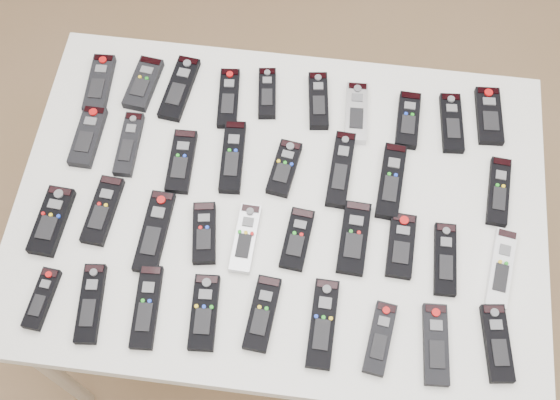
# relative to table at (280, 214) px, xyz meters

# --- Properties ---
(ground) EXTENTS (4.00, 4.00, 0.00)m
(ground) POSITION_rel_table_xyz_m (0.09, 0.14, -0.72)
(ground) COLOR olive
(ground) RESTS_ON ground
(table) EXTENTS (1.25, 0.88, 0.78)m
(table) POSITION_rel_table_xyz_m (0.00, 0.00, 0.00)
(table) COLOR white
(table) RESTS_ON ground
(remote_0) EXTENTS (0.06, 0.17, 0.02)m
(remote_0) POSITION_rel_table_xyz_m (-0.50, 0.28, 0.07)
(remote_0) COLOR black
(remote_0) RESTS_ON table
(remote_1) EXTENTS (0.08, 0.16, 0.02)m
(remote_1) POSITION_rel_table_xyz_m (-0.39, 0.29, 0.07)
(remote_1) COLOR black
(remote_1) RESTS_ON table
(remote_2) EXTENTS (0.08, 0.19, 0.02)m
(remote_2) POSITION_rel_table_xyz_m (-0.30, 0.29, 0.07)
(remote_2) COLOR black
(remote_2) RESTS_ON table
(remote_3) EXTENTS (0.07, 0.18, 0.02)m
(remote_3) POSITION_rel_table_xyz_m (-0.17, 0.28, 0.07)
(remote_3) COLOR black
(remote_3) RESTS_ON table
(remote_4) EXTENTS (0.06, 0.15, 0.02)m
(remote_4) POSITION_rel_table_xyz_m (-0.07, 0.30, 0.07)
(remote_4) COLOR black
(remote_4) RESTS_ON table
(remote_5) EXTENTS (0.07, 0.17, 0.02)m
(remote_5) POSITION_rel_table_xyz_m (0.06, 0.29, 0.07)
(remote_5) COLOR black
(remote_5) RESTS_ON table
(remote_6) EXTENTS (0.06, 0.17, 0.02)m
(remote_6) POSITION_rel_table_xyz_m (0.16, 0.27, 0.07)
(remote_6) COLOR #B7B7BC
(remote_6) RESTS_ON table
(remote_7) EXTENTS (0.06, 0.16, 0.02)m
(remote_7) POSITION_rel_table_xyz_m (0.29, 0.26, 0.07)
(remote_7) COLOR black
(remote_7) RESTS_ON table
(remote_8) EXTENTS (0.06, 0.17, 0.02)m
(remote_8) POSITION_rel_table_xyz_m (0.40, 0.27, 0.07)
(remote_8) COLOR black
(remote_8) RESTS_ON table
(remote_9) EXTENTS (0.07, 0.17, 0.02)m
(remote_9) POSITION_rel_table_xyz_m (0.49, 0.30, 0.07)
(remote_9) COLOR black
(remote_9) RESTS_ON table
(remote_10) EXTENTS (0.06, 0.17, 0.02)m
(remote_10) POSITION_rel_table_xyz_m (-0.49, 0.12, 0.07)
(remote_10) COLOR black
(remote_10) RESTS_ON table
(remote_11) EXTENTS (0.05, 0.17, 0.02)m
(remote_11) POSITION_rel_table_xyz_m (-0.39, 0.11, 0.07)
(remote_11) COLOR black
(remote_11) RESTS_ON table
(remote_12) EXTENTS (0.06, 0.17, 0.02)m
(remote_12) POSITION_rel_table_xyz_m (-0.25, 0.08, 0.07)
(remote_12) COLOR black
(remote_12) RESTS_ON table
(remote_13) EXTENTS (0.06, 0.19, 0.02)m
(remote_13) POSITION_rel_table_xyz_m (-0.13, 0.11, 0.07)
(remote_13) COLOR black
(remote_13) RESTS_ON table
(remote_14) EXTENTS (0.07, 0.15, 0.02)m
(remote_14) POSITION_rel_table_xyz_m (-0.00, 0.09, 0.07)
(remote_14) COLOR black
(remote_14) RESTS_ON table
(remote_15) EXTENTS (0.06, 0.20, 0.02)m
(remote_15) POSITION_rel_table_xyz_m (0.13, 0.10, 0.07)
(remote_15) COLOR black
(remote_15) RESTS_ON table
(remote_16) EXTENTS (0.07, 0.20, 0.02)m
(remote_16) POSITION_rel_table_xyz_m (0.26, 0.09, 0.07)
(remote_16) COLOR black
(remote_16) RESTS_ON table
(remote_17) EXTENTS (0.06, 0.18, 0.02)m
(remote_17) POSITION_rel_table_xyz_m (0.51, 0.09, 0.07)
(remote_17) COLOR black
(remote_17) RESTS_ON table
(remote_18) EXTENTS (0.07, 0.17, 0.02)m
(remote_18) POSITION_rel_table_xyz_m (-0.52, -0.12, 0.07)
(remote_18) COLOR black
(remote_18) RESTS_ON table
(remote_19) EXTENTS (0.07, 0.18, 0.02)m
(remote_19) POSITION_rel_table_xyz_m (-0.41, -0.07, 0.07)
(remote_19) COLOR black
(remote_19) RESTS_ON table
(remote_20) EXTENTS (0.06, 0.20, 0.02)m
(remote_20) POSITION_rel_table_xyz_m (-0.28, -0.11, 0.07)
(remote_20) COLOR black
(remote_20) RESTS_ON table
(remote_21) EXTENTS (0.08, 0.15, 0.02)m
(remote_21) POSITION_rel_table_xyz_m (-0.16, -0.10, 0.07)
(remote_21) COLOR black
(remote_21) RESTS_ON table
(remote_22) EXTENTS (0.05, 0.17, 0.02)m
(remote_22) POSITION_rel_table_xyz_m (-0.07, -0.10, 0.07)
(remote_22) COLOR #B7B7BC
(remote_22) RESTS_ON table
(remote_23) EXTENTS (0.07, 0.15, 0.02)m
(remote_23) POSITION_rel_table_xyz_m (0.05, -0.09, 0.07)
(remote_23) COLOR black
(remote_23) RESTS_ON table
(remote_24) EXTENTS (0.07, 0.18, 0.02)m
(remote_24) POSITION_rel_table_xyz_m (0.18, -0.07, 0.07)
(remote_24) COLOR black
(remote_24) RESTS_ON table
(remote_25) EXTENTS (0.06, 0.16, 0.02)m
(remote_25) POSITION_rel_table_xyz_m (0.29, -0.08, 0.07)
(remote_25) COLOR black
(remote_25) RESTS_ON table
(remote_26) EXTENTS (0.05, 0.17, 0.02)m
(remote_26) POSITION_rel_table_xyz_m (0.39, -0.10, 0.07)
(remote_26) COLOR black
(remote_26) RESTS_ON table
(remote_27) EXTENTS (0.07, 0.20, 0.02)m
(remote_27) POSITION_rel_table_xyz_m (0.51, -0.10, 0.07)
(remote_27) COLOR silver
(remote_27) RESTS_ON table
(remote_28) EXTENTS (0.05, 0.14, 0.02)m
(remote_28) POSITION_rel_table_xyz_m (-0.49, -0.30, 0.07)
(remote_28) COLOR black
(remote_28) RESTS_ON table
(remote_29) EXTENTS (0.06, 0.18, 0.02)m
(remote_29) POSITION_rel_table_xyz_m (-0.38, -0.30, 0.07)
(remote_29) COLOR black
(remote_29) RESTS_ON table
(remote_30) EXTENTS (0.06, 0.19, 0.02)m
(remote_30) POSITION_rel_table_xyz_m (-0.26, -0.29, 0.07)
(remote_30) COLOR black
(remote_30) RESTS_ON table
(remote_31) EXTENTS (0.07, 0.17, 0.02)m
(remote_31) POSITION_rel_table_xyz_m (-0.13, -0.29, 0.07)
(remote_31) COLOR black
(remote_31) RESTS_ON table
(remote_32) EXTENTS (0.07, 0.17, 0.02)m
(remote_32) POSITION_rel_table_xyz_m (-0.00, -0.27, 0.07)
(remote_32) COLOR black
(remote_32) RESTS_ON table
(remote_33) EXTENTS (0.06, 0.20, 0.02)m
(remote_33) POSITION_rel_table_xyz_m (0.13, -0.28, 0.07)
(remote_33) COLOR black
(remote_33) RESTS_ON table
(remote_34) EXTENTS (0.07, 0.16, 0.02)m
(remote_34) POSITION_rel_table_xyz_m (0.25, -0.30, 0.07)
(remote_34) COLOR black
(remote_34) RESTS_ON table
(remote_35) EXTENTS (0.06, 0.18, 0.02)m
(remote_35) POSITION_rel_table_xyz_m (0.37, -0.30, 0.07)
(remote_35) COLOR black
(remote_35) RESTS_ON table
(remote_36) EXTENTS (0.07, 0.17, 0.02)m
(remote_36) POSITION_rel_table_xyz_m (0.50, -0.28, 0.07)
(remote_36) COLOR black
(remote_36) RESTS_ON table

